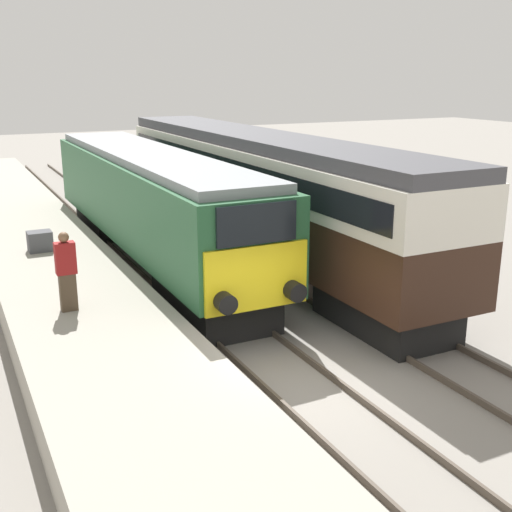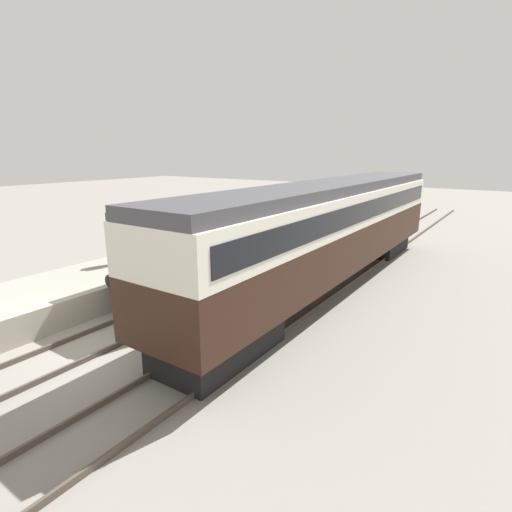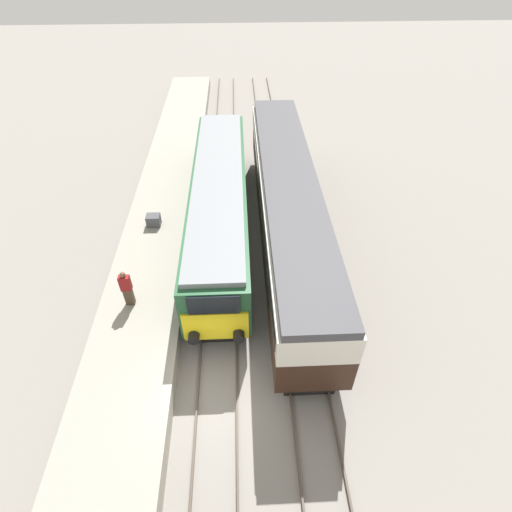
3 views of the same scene
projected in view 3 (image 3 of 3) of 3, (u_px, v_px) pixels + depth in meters
ground_plane at (217, 398)px, 14.68m from camera, size 120.00×120.00×0.00m
platform_left at (156, 250)px, 20.22m from camera, size 3.50×50.00×0.90m
rails_near_track at (220, 296)px, 18.35m from camera, size 1.51×60.00×0.14m
rails_far_track at (294, 294)px, 18.47m from camera, size 1.50×60.00×0.14m
locomotive at (220, 203)px, 20.44m from camera, size 2.70×15.72×3.68m
passenger_carriage at (288, 204)px, 19.63m from camera, size 2.75×18.35×4.18m
person_on_platform at (127, 288)px, 16.34m from camera, size 0.44×0.26×1.81m
luggage_crate at (154, 220)px, 20.82m from camera, size 0.70×0.56×0.60m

